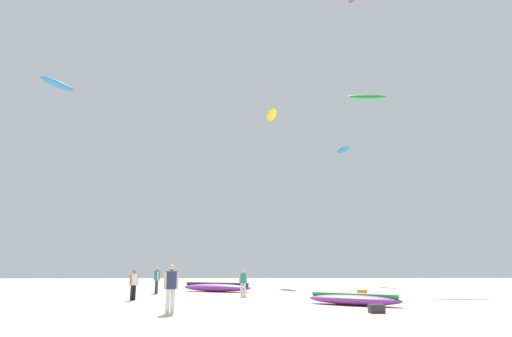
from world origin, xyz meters
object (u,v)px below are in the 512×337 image
Objects in this scene: kite_grounded_mid at (353,299)px; kite_aloft_1 at (343,150)px; person_right at (243,281)px; kite_aloft_0 at (367,97)px; gear_bag at (376,309)px; kite_grounded_near at (217,287)px; person_foreground at (171,285)px; kite_aloft_2 at (57,84)px; person_left at (157,278)px; person_midground at (134,282)px; kite_aloft_3 at (271,115)px; cooler_box at (362,292)px.

kite_aloft_1 reaches higher than kite_grounded_mid.
kite_aloft_0 reaches higher than person_right.
person_right is 2.76× the size of gear_bag.
kite_grounded_near is (-1.86, 5.09, -0.59)m from person_right.
kite_grounded_mid is (7.73, 3.18, -0.77)m from person_foreground.
person_right is 30.21m from kite_aloft_1.
person_foreground is at bearing -53.98° from kite_aloft_2.
person_left is 0.49× the size of kite_aloft_2.
kite_grounded_near is 22.91m from kite_aloft_0.
kite_grounded_near is at bearing 120.99° from kite_grounded_mid.
kite_grounded_mid is 1.34× the size of kite_aloft_1.
kite_aloft_3 is at bearing 108.95° from person_midground.
person_left reaches higher than person_right.
person_left is 29.54m from kite_aloft_3.
kite_grounded_mid is 1.15× the size of kite_aloft_0.
person_foreground is at bearing -93.65° from kite_grounded_near.
gear_bag is at bearing -108.80° from kite_aloft_0.
kite_grounded_mid reaches higher than gear_bag.
person_right is at bearing -137.46° from kite_aloft_0.
kite_aloft_2 is at bearing 158.79° from cooler_box.
kite_aloft_3 is (-8.27, 12.21, 2.73)m from kite_aloft_0.
person_midground is at bearing -109.89° from kite_aloft_3.
person_foreground is at bearing 76.59° from person_left.
kite_grounded_near is at bearing -20.23° from kite_aloft_2.
kite_aloft_0 is at bearing 76.67° from person_midground.
kite_aloft_0 reaches higher than gear_bag.
person_midground is 0.36× the size of kite_grounded_mid.
kite_aloft_2 reaches higher than person_midground.
person_right is 23.28m from kite_aloft_0.
kite_aloft_0 is 0.88× the size of kite_aloft_3.
person_right is 0.42× the size of kite_aloft_0.
kite_grounded_near is at bearing -157.10° from kite_aloft_0.
person_left is at bearing -132.07° from kite_aloft_1.
kite_aloft_1 reaches higher than person_left.
person_left is 3.05× the size of gear_bag.
kite_aloft_3 is (5.44, 18.00, 20.13)m from kite_grounded_near.
gear_bag is (10.69, -6.75, -0.75)m from person_midground.
person_foreground is 14.55m from kite_grounded_near.
kite_grounded_mid is 25.41m from kite_aloft_0.
gear_bag is 27.85m from kite_aloft_0.
person_right is 0.49× the size of kite_aloft_1.
kite_aloft_1 is 0.91× the size of kite_aloft_2.
person_midground is 0.37× the size of kite_aloft_3.
kite_aloft_3 is at bearing 124.12° from kite_aloft_0.
person_midground is at bearing 162.40° from kite_grounded_mid.
person_left is (0.10, 5.71, 0.09)m from person_midground.
kite_aloft_0 reaches higher than kite_aloft_1.
kite_grounded_mid is 7.61× the size of cooler_box.
person_midground is 11.28m from kite_grounded_mid.
person_midground is 0.42× the size of kite_aloft_0.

